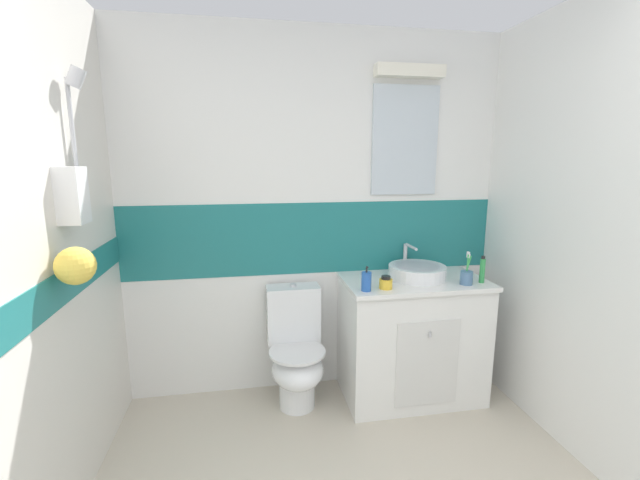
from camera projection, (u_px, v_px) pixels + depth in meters
wall_back_tiled at (316, 215)px, 2.91m from camera, size 3.20×0.20×2.50m
vanity_cabinet at (411, 338)px, 2.87m from camera, size 0.95×0.56×0.85m
sink_basin at (417, 271)px, 2.80m from camera, size 0.39×0.43×0.20m
toilet at (296, 352)px, 2.77m from camera, size 0.37×0.50×0.81m
toothbrush_cup at (466, 277)px, 2.66m from camera, size 0.08×0.08×0.21m
soap_dispenser at (366, 281)px, 2.52m from camera, size 0.06×0.06×0.16m
toothpaste_tube_upright at (482, 270)px, 2.69m from camera, size 0.03×0.03×0.18m
hair_gel_jar at (386, 283)px, 2.57m from camera, size 0.08×0.08×0.08m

